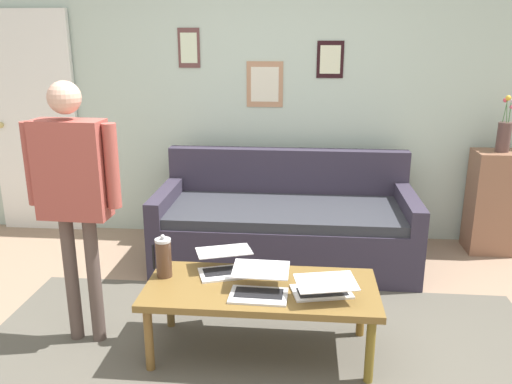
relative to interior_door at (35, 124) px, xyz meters
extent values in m
plane|color=#92765F|center=(-2.13, 2.11, -1.02)|extent=(7.68, 7.68, 0.00)
cube|color=#545046|center=(-2.28, 2.02, -1.02)|extent=(3.43, 1.90, 0.01)
cube|color=#B4C7BA|center=(-2.13, -0.09, 0.33)|extent=(7.04, 0.10, 2.70)
cube|color=brown|center=(-1.48, -0.04, 0.69)|extent=(0.19, 0.02, 0.34)
cube|color=silver|center=(-1.48, -0.03, 0.69)|extent=(0.15, 0.00, 0.26)
cube|color=black|center=(-2.71, -0.04, 0.60)|extent=(0.23, 0.02, 0.31)
cube|color=beige|center=(-2.71, -0.03, 0.60)|extent=(0.17, 0.00, 0.24)
cube|color=tan|center=(-2.15, -0.04, 0.38)|extent=(0.32, 0.02, 0.40)
cube|color=silver|center=(-2.15, -0.03, 0.38)|extent=(0.24, 0.00, 0.30)
cube|color=white|center=(0.00, 0.00, 0.00)|extent=(0.82, 0.05, 2.05)
sphere|color=tan|center=(0.31, 0.04, 0.00)|extent=(0.06, 0.06, 0.06)
cube|color=#322C3C|center=(-2.37, 0.61, -0.81)|extent=(2.07, 0.94, 0.42)
cube|color=#313239|center=(-2.37, 0.63, -0.56)|extent=(1.83, 0.86, 0.08)
cube|color=#322C3C|center=(-2.37, 0.21, -0.37)|extent=(2.07, 0.14, 0.46)
cube|color=#322C3C|center=(-3.34, 0.61, -0.50)|extent=(0.12, 0.94, 0.20)
cube|color=#322C3C|center=(-1.39, 0.61, -0.50)|extent=(0.12, 0.94, 0.20)
cube|color=brown|center=(-2.28, 1.92, -0.61)|extent=(1.34, 0.59, 0.04)
cylinder|color=brown|center=(-2.89, 2.16, -0.83)|extent=(0.05, 0.05, 0.39)
cylinder|color=brown|center=(-1.68, 2.16, -0.83)|extent=(0.05, 0.05, 0.39)
cylinder|color=brown|center=(-2.89, 1.69, -0.83)|extent=(0.05, 0.05, 0.39)
cylinder|color=brown|center=(-1.68, 1.69, -0.83)|extent=(0.05, 0.05, 0.39)
cube|color=silver|center=(-2.06, 1.78, -0.59)|extent=(0.38, 0.30, 0.01)
cube|color=black|center=(-2.06, 1.76, -0.58)|extent=(0.30, 0.21, 0.00)
cube|color=silver|center=(-2.03, 1.69, -0.49)|extent=(0.38, 0.29, 0.01)
cube|color=#B5D9EF|center=(-2.03, 1.69, -0.49)|extent=(0.34, 0.26, 0.01)
cube|color=silver|center=(-2.63, 1.97, -0.59)|extent=(0.36, 0.27, 0.01)
cube|color=black|center=(-2.63, 1.99, -0.58)|extent=(0.29, 0.18, 0.00)
cube|color=silver|center=(-2.65, 2.06, -0.49)|extent=(0.36, 0.26, 0.03)
cube|color=#192A2C|center=(-2.65, 2.05, -0.49)|extent=(0.32, 0.23, 0.03)
cube|color=silver|center=(-2.28, 2.05, -0.59)|extent=(0.32, 0.22, 0.01)
cube|color=black|center=(-2.28, 2.04, -0.58)|extent=(0.27, 0.13, 0.00)
cube|color=silver|center=(-2.28, 1.93, -0.48)|extent=(0.32, 0.20, 0.03)
cube|color=black|center=(-2.28, 1.94, -0.48)|extent=(0.29, 0.18, 0.03)
cylinder|color=#4C3323|center=(-1.70, 1.84, -0.48)|extent=(0.09, 0.09, 0.22)
cylinder|color=#B7B7BC|center=(-1.70, 1.84, -0.36)|extent=(0.10, 0.10, 0.02)
sphere|color=#B2B2B7|center=(-1.70, 1.84, -0.34)|extent=(0.03, 0.03, 0.03)
cube|color=black|center=(-1.63, 1.84, -0.47)|extent=(0.01, 0.01, 0.16)
cube|color=brown|center=(-4.16, 0.19, -0.58)|extent=(0.42, 0.32, 0.89)
cylinder|color=brown|center=(-4.16, 0.19, -0.01)|extent=(0.11, 0.11, 0.24)
cylinder|color=#3D7038|center=(-4.15, 0.21, 0.21)|extent=(0.03, 0.02, 0.20)
sphere|color=gold|center=(-4.14, 0.22, 0.31)|extent=(0.04, 0.04, 0.04)
cylinder|color=#3D7038|center=(-4.15, 0.17, 0.20)|extent=(0.03, 0.02, 0.18)
sphere|color=#E24459|center=(-4.14, 0.16, 0.29)|extent=(0.04, 0.04, 0.04)
cylinder|color=#3D7038|center=(-4.18, 0.20, 0.20)|extent=(0.01, 0.02, 0.18)
sphere|color=silver|center=(-4.18, 0.20, 0.28)|extent=(0.03, 0.03, 0.03)
cylinder|color=#3D7038|center=(-4.18, 0.19, 0.17)|extent=(0.01, 0.02, 0.13)
sphere|color=#D55772|center=(-4.18, 0.20, 0.24)|extent=(0.03, 0.03, 0.03)
cylinder|color=brown|center=(-1.13, 1.88, -0.62)|extent=(0.08, 0.08, 0.80)
cylinder|color=brown|center=(-1.27, 1.88, -0.62)|extent=(0.08, 0.08, 0.80)
cube|color=#9A453D|center=(-1.20, 1.88, 0.06)|extent=(0.41, 0.19, 0.57)
cylinder|color=#9A453D|center=(-0.96, 1.87, 0.09)|extent=(0.08, 0.08, 0.48)
cylinder|color=#9A453D|center=(-1.44, 1.89, 0.09)|extent=(0.08, 0.08, 0.48)
sphere|color=tan|center=(-1.20, 1.88, 0.47)|extent=(0.18, 0.18, 0.18)
camera|label=1|loc=(-2.51, 4.65, 0.78)|focal=36.79mm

